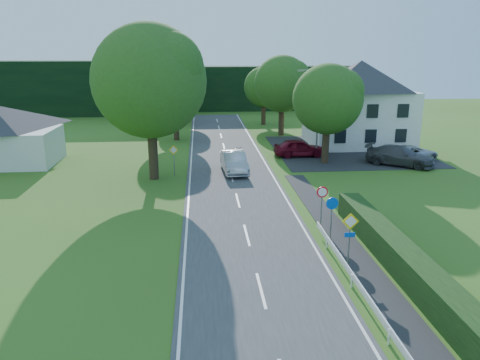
{
  "coord_description": "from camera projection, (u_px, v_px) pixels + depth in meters",
  "views": [
    {
      "loc": [
        -2.36,
        -11.3,
        9.69
      ],
      "look_at": [
        0.06,
        16.96,
        1.73
      ],
      "focal_mm": 35.0,
      "sensor_mm": 36.0,
      "label": 1
    }
  ],
  "objects": [
    {
      "name": "motorcycle",
      "position": [
        237.0,
        151.0,
        43.44
      ],
      "size": [
        1.04,
        1.94,
        0.97
      ],
      "primitive_type": "imported",
      "rotation": [
        0.0,
        0.0,
        0.23
      ],
      "color": "black",
      "rests_on": "road"
    },
    {
      "name": "parasol",
      "position": [
        327.0,
        138.0,
        46.53
      ],
      "size": [
        3.07,
        3.09,
        2.11
      ],
      "primitive_type": "imported",
      "rotation": [
        0.0,
        0.0,
        -0.42
      ],
      "color": "#A51D0D",
      "rests_on": "parking_pad"
    },
    {
      "name": "sign_priority_right",
      "position": [
        350.0,
        230.0,
        21.17
      ],
      "size": [
        0.78,
        0.09,
        2.59
      ],
      "color": "slate",
      "rests_on": "ground"
    },
    {
      "name": "line_edge_left",
      "position": [
        189.0,
        193.0,
        32.56
      ],
      "size": [
        0.12,
        80.0,
        0.01
      ],
      "primitive_type": "cube",
      "color": "white",
      "rests_on": "road"
    },
    {
      "name": "parking_pad",
      "position": [
        346.0,
        150.0,
        46.29
      ],
      "size": [
        14.0,
        16.0,
        0.04
      ],
      "primitive_type": "cube",
      "color": "#252527",
      "rests_on": "ground"
    },
    {
      "name": "line_centre",
      "position": [
        235.0,
        191.0,
        32.82
      ],
      "size": [
        0.12,
        80.0,
        0.01
      ],
      "primitive_type": null,
      "color": "white",
      "rests_on": "road"
    },
    {
      "name": "road",
      "position": [
        235.0,
        192.0,
        32.83
      ],
      "size": [
        7.0,
        80.0,
        0.04
      ],
      "primitive_type": "cube",
      "color": "#38383A",
      "rests_on": "ground"
    },
    {
      "name": "tree_right_far",
      "position": [
        282.0,
        96.0,
        53.29
      ],
      "size": [
        7.4,
        7.4,
        9.09
      ],
      "primitive_type": null,
      "color": "#295519",
      "rests_on": "ground"
    },
    {
      "name": "treeline_left",
      "position": [
        27.0,
        89.0,
        69.75
      ],
      "size": [
        44.0,
        6.0,
        8.0
      ],
      "primitive_type": "cube",
      "color": "black",
      "rests_on": "ground"
    },
    {
      "name": "house_white",
      "position": [
        359.0,
        102.0,
        48.14
      ],
      "size": [
        10.6,
        8.4,
        8.6
      ],
      "color": "silver",
      "rests_on": "ground"
    },
    {
      "name": "moving_car",
      "position": [
        234.0,
        162.0,
        37.78
      ],
      "size": [
        2.13,
        5.19,
        1.67
      ],
      "primitive_type": "imported",
      "rotation": [
        0.0,
        0.0,
        0.07
      ],
      "color": "#B1B0B5",
      "rests_on": "road"
    },
    {
      "name": "treeline_right",
      "position": [
        263.0,
        88.0,
        76.68
      ],
      "size": [
        30.0,
        5.0,
        7.0
      ],
      "primitive_type": "cube",
      "color": "black",
      "rests_on": "ground"
    },
    {
      "name": "sign_priority_left",
      "position": [
        174.0,
        154.0,
        36.78
      ],
      "size": [
        0.78,
        0.09,
        2.44
      ],
      "color": "slate",
      "rests_on": "ground"
    },
    {
      "name": "tree_left_back",
      "position": [
        183.0,
        93.0,
        62.08
      ],
      "size": [
        6.6,
        6.6,
        8.07
      ],
      "primitive_type": null,
      "color": "#295519",
      "rests_on": "ground"
    },
    {
      "name": "parked_car_grey",
      "position": [
        400.0,
        156.0,
        40.06
      ],
      "size": [
        5.96,
        5.22,
        1.65
      ],
      "primitive_type": "imported",
      "rotation": [
        0.0,
        0.0,
        0.94
      ],
      "color": "#434246",
      "rests_on": "parking_pad"
    },
    {
      "name": "parked_car_red",
      "position": [
        299.0,
        148.0,
        43.42
      ],
      "size": [
        4.72,
        1.92,
        1.61
      ],
      "primitive_type": "imported",
      "rotation": [
        0.0,
        0.0,
        1.58
      ],
      "color": "maroon",
      "rests_on": "parking_pad"
    },
    {
      "name": "line_edge_right",
      "position": [
        281.0,
        190.0,
        33.09
      ],
      "size": [
        0.12,
        80.0,
        0.01
      ],
      "primitive_type": "cube",
      "color": "white",
      "rests_on": "road"
    },
    {
      "name": "parked_car_silver_b",
      "position": [
        411.0,
        153.0,
        41.65
      ],
      "size": [
        5.5,
        3.72,
        1.4
      ],
      "primitive_type": "imported",
      "rotation": [
        0.0,
        0.0,
        1.87
      ],
      "color": "#BAB8C0",
      "rests_on": "parking_pad"
    },
    {
      "name": "tree_left_far",
      "position": [
        175.0,
        101.0,
        50.45
      ],
      "size": [
        7.0,
        7.0,
        8.58
      ],
      "primitive_type": null,
      "color": "#295519",
      "rests_on": "ground"
    },
    {
      "name": "streetlight",
      "position": [
        316.0,
        109.0,
        41.88
      ],
      "size": [
        2.03,
        0.18,
        8.0
      ],
      "color": "slate",
      "rests_on": "ground"
    },
    {
      "name": "tree_main",
      "position": [
        151.0,
        103.0,
        34.61
      ],
      "size": [
        9.4,
        9.4,
        11.64
      ],
      "primitive_type": null,
      "color": "#295519",
      "rests_on": "ground"
    },
    {
      "name": "tree_right_mid",
      "position": [
        327.0,
        114.0,
        40.05
      ],
      "size": [
        7.0,
        7.0,
        8.58
      ],
      "primitive_type": null,
      "color": "#295519",
      "rests_on": "ground"
    },
    {
      "name": "sign_speed_limit",
      "position": [
        322.0,
        197.0,
        25.97
      ],
      "size": [
        0.64,
        0.11,
        2.37
      ],
      "color": "slate",
      "rests_on": "ground"
    },
    {
      "name": "footpath",
      "position": [
        420.0,
        342.0,
        15.97
      ],
      "size": [
        1.5,
        44.0,
        0.04
      ],
      "primitive_type": "cube",
      "color": "#252527",
      "rests_on": "ground"
    },
    {
      "name": "sign_roundabout",
      "position": [
        332.0,
        210.0,
        24.09
      ],
      "size": [
        0.64,
        0.08,
        2.37
      ],
      "color": "slate",
      "rests_on": "ground"
    },
    {
      "name": "tree_right_back",
      "position": [
        264.0,
        96.0,
        61.09
      ],
      "size": [
        6.2,
        6.2,
        7.56
      ],
      "primitive_type": null,
      "color": "#295519",
      "rests_on": "ground"
    }
  ]
}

